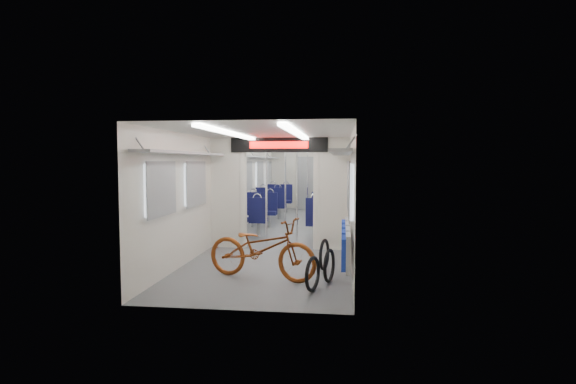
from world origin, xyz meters
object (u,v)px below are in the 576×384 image
object	(u,v)px
seat_bay_near_right	(327,213)
stanchion_near_left	(266,192)
seat_bay_far_right	(331,200)
seat_bay_far_left	(275,199)
flip_bench	(346,242)
stanchion_far_left	(285,184)
bicycle	(262,248)
stanchion_near_right	(297,191)
bike_hoop_a	(313,276)
seat_bay_near_left	(255,211)
bike_hoop_b	(329,267)
stanchion_far_right	(307,184)
bike_hoop_c	(324,256)

from	to	relation	value
seat_bay_near_right	stanchion_near_left	xyz separation A→B (m)	(-1.30, -1.34, 0.60)
seat_bay_far_right	seat_bay_far_left	bearing A→B (deg)	171.95
flip_bench	stanchion_near_left	size ratio (longest dim) A/B	0.91
seat_bay_far_left	stanchion_far_left	world-z (taller)	stanchion_far_left
bicycle	stanchion_near_right	size ratio (longest dim) A/B	0.79
flip_bench	bike_hoop_a	bearing A→B (deg)	-122.82
seat_bay_near_right	flip_bench	bearing A→B (deg)	-84.31
flip_bench	seat_bay_near_right	world-z (taller)	seat_bay_near_right
stanchion_near_left	bicycle	bearing A→B (deg)	-81.79
seat_bay_far_right	seat_bay_near_left	bearing A→B (deg)	-120.07
bike_hoop_b	stanchion_far_right	xyz separation A→B (m)	(-0.82, 6.27, 0.92)
flip_bench	stanchion_far_left	bearing A→B (deg)	105.43
flip_bench	seat_bay_far_left	xyz separation A→B (m)	(-2.29, 7.98, -0.03)
bike_hoop_b	stanchion_far_right	world-z (taller)	stanchion_far_right
seat_bay_far_right	stanchion_near_right	size ratio (longest dim) A/B	0.97
flip_bench	stanchion_near_left	distance (m)	3.38
flip_bench	bike_hoop_c	world-z (taller)	flip_bench
flip_bench	stanchion_near_left	bearing A→B (deg)	120.94
bike_hoop_c	seat_bay_far_right	distance (m)	7.18
bike_hoop_c	stanchion_near_right	bearing A→B (deg)	105.25
stanchion_far_left	bicycle	bearing A→B (deg)	-86.00
seat_bay_near_right	stanchion_far_left	world-z (taller)	stanchion_far_left
bike_hoop_c	stanchion_near_right	world-z (taller)	stanchion_near_right
seat_bay_near_right	stanchion_near_right	bearing A→B (deg)	-124.39
bicycle	bike_hoop_b	world-z (taller)	bicycle
seat_bay_far_left	flip_bench	bearing A→B (deg)	-74.00
seat_bay_near_right	seat_bay_far_left	xyz separation A→B (m)	(-1.87, 3.78, 0.01)
stanchion_near_left	stanchion_near_right	world-z (taller)	same
bike_hoop_c	seat_bay_far_right	size ratio (longest dim) A/B	0.24
bicycle	stanchion_near_right	bearing A→B (deg)	12.89
bike_hoop_a	stanchion_far_right	distance (m)	6.87
bike_hoop_b	seat_bay_far_right	distance (m)	7.93
bike_hoop_c	stanchion_far_right	world-z (taller)	stanchion_far_right
stanchion_near_right	seat_bay_near_left	bearing A→B (deg)	134.04
seat_bay_near_left	stanchion_far_left	bearing A→B (deg)	72.71
stanchion_far_right	seat_bay_far_left	bearing A→B (deg)	122.63
flip_bench	stanchion_far_right	bearing A→B (deg)	99.94
seat_bay_far_left	seat_bay_far_right	xyz separation A→B (m)	(1.87, -0.26, 0.01)
seat_bay_far_right	stanchion_near_right	world-z (taller)	stanchion_near_right
seat_bay_near_left	seat_bay_far_right	xyz separation A→B (m)	(1.87, 3.23, 0.04)
seat_bay_far_right	stanchion_far_left	bearing A→B (deg)	-132.31
seat_bay_near_right	stanchion_far_right	distance (m)	2.07
bicycle	stanchion_far_right	xyz separation A→B (m)	(0.22, 6.19, 0.67)
seat_bay_far_left	seat_bay_far_right	world-z (taller)	seat_bay_far_right
bicycle	seat_bay_near_right	distance (m)	4.41
flip_bench	seat_bay_near_left	bearing A→B (deg)	117.02
stanchion_far_right	bicycle	bearing A→B (deg)	-92.05
seat_bay_near_left	stanchion_far_right	distance (m)	2.10
bike_hoop_a	seat_bay_far_left	size ratio (longest dim) A/B	0.23
flip_bench	stanchion_near_right	bearing A→B (deg)	108.44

